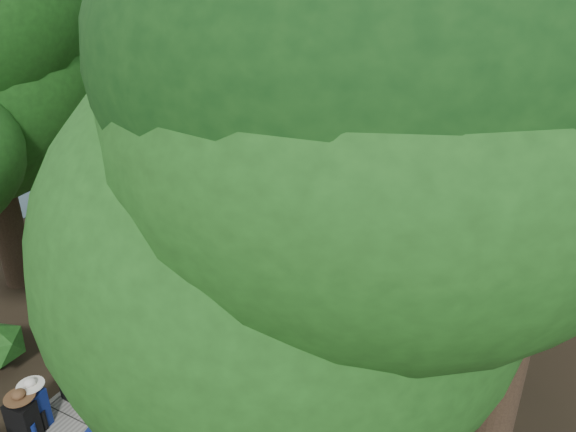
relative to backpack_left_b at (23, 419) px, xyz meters
The scene contains 37 objects.
ground 3.67m from the backpack_left_b, 78.73° to the left, with size 120.00×120.00×0.00m, color #2F2317.
sand_beach 19.59m from the backpack_left_b, 87.92° to the left, with size 40.00×22.00×0.02m, color #D2B88E.
water_bay 42.37m from the backpack_left_b, 137.60° to the left, with size 50.00×60.00×0.02m, color #274351.
distant_hill 64.83m from the backpack_left_b, 127.30° to the left, with size 32.00×16.00×12.00m, color black.
boardwalk 4.64m from the backpack_left_b, 81.15° to the left, with size 2.00×12.00×0.12m, color gray.
backpack_left_b is the anchor object (origin of this frame).
backpack_left_c 0.24m from the backpack_left_b, 107.92° to the left, with size 0.39×0.28×0.72m, color navy, non-canonical shape.
backpack_left_d 1.54m from the backpack_left_b, 85.92° to the left, with size 0.32×0.23×0.49m, color navy, non-canonical shape.
backpack_right_d 1.77m from the backpack_left_b, 36.33° to the left, with size 0.33×0.24×0.51m, color #353E19, non-canonical shape.
duffel_right_khaki 2.21m from the backpack_left_b, 47.86° to the left, with size 0.39×0.58×0.39m, color brown, non-canonical shape.
duffel_right_black 2.37m from the backpack_left_b, 52.90° to the left, with size 0.41×0.66×0.41m, color black, non-canonical shape.
suitcase_on_boardwalk 0.87m from the backpack_left_b, 87.83° to the left, with size 0.41×0.22×0.63m, color black, non-canonical shape.
lone_suitcase_on_sand 11.73m from the backpack_left_b, 84.74° to the left, with size 0.47×0.27×0.74m, color black, non-canonical shape.
hat_brown 0.42m from the backpack_left_b, 108.54° to the left, with size 0.42×0.42×0.13m, color #51351E, non-canonical shape.
hat_white 0.51m from the backpack_left_b, 102.22° to the left, with size 0.38×0.38×0.13m, color silver, non-canonical shape.
kayak 13.13m from the backpack_left_b, 100.46° to the left, with size 0.74×3.37×0.34m, color #A5150E.
sun_lounger 14.33m from the backpack_left_b, 76.80° to the left, with size 0.62×1.93×0.62m, color silver, non-canonical shape.
tree_right_a 5.47m from the backpack_left_b, ahead, with size 4.51×4.51×7.52m, color black, non-canonical shape.
tree_right_b 7.46m from the backpack_left_b, 24.67° to the left, with size 4.90×4.90×8.75m, color black, non-canonical shape.
tree_right_c 7.59m from the backpack_left_b, 48.97° to the left, with size 4.85×4.85×8.39m, color black, non-canonical shape.
tree_right_e 12.08m from the backpack_left_b, 65.94° to the left, with size 5.45×5.45×9.81m, color black, non-canonical shape.
tree_left_c 8.47m from the backpack_left_b, 112.09° to the left, with size 4.32×4.32×7.51m, color black, non-canonical shape.
tree_back_b 19.88m from the backpack_left_b, 83.78° to the left, with size 5.04×5.04×9.00m, color black, non-canonical shape.
tree_back_d 18.75m from the backpack_left_b, 104.87° to the left, with size 4.58×4.58×7.64m, color black, non-canonical shape.
palm_right_a 11.22m from the backpack_left_b, 69.89° to the left, with size 4.84×4.84×8.25m, color #16380F, non-canonical shape.
palm_right_c 16.89m from the backpack_left_b, 78.88° to the left, with size 4.12×4.12×6.55m, color #16380F, non-canonical shape.
palm_left_a 11.20m from the backpack_left_b, 109.04° to the left, with size 4.25×4.25×6.77m, color #16380F, non-canonical shape.
rock_left_b 2.58m from the backpack_left_b, 133.83° to the left, with size 0.32×0.29×0.17m, color #4C473F, non-canonical shape.
rock_left_c 3.97m from the backpack_left_b, 102.16° to the left, with size 0.55×0.50×0.31m, color #4C473F, non-canonical shape.
rock_left_d 6.58m from the backpack_left_b, 103.54° to the left, with size 0.34×0.31×0.19m, color #4C473F, non-canonical shape.
rock_right_b 3.87m from the backpack_left_b, 42.82° to the left, with size 0.43×0.38×0.23m, color #4C473F, non-canonical shape.
rock_right_c 5.38m from the backpack_left_b, 65.52° to the left, with size 0.34×0.30×0.19m, color #4C473F, non-canonical shape.
shrub_left_a 1.94m from the backpack_left_b, 149.82° to the left, with size 0.94×0.94×0.85m, color #184314, non-canonical shape.
shrub_left_b 4.71m from the backpack_left_b, 103.65° to the left, with size 0.82×0.82×0.74m, color #184314, non-canonical shape.
shrub_left_c 8.04m from the backpack_left_b, 102.14° to the left, with size 1.17×1.17×1.06m, color #184314, non-canonical shape.
shrub_right_b 6.47m from the backpack_left_b, 60.27° to the left, with size 1.43×1.43×1.29m, color #184314, non-canonical shape.
shrub_right_c 9.18m from the backpack_left_b, 70.89° to the left, with size 0.89×0.89×0.80m, color #184314, non-canonical shape.
Camera 1 is at (5.30, -6.96, 6.42)m, focal length 35.00 mm.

